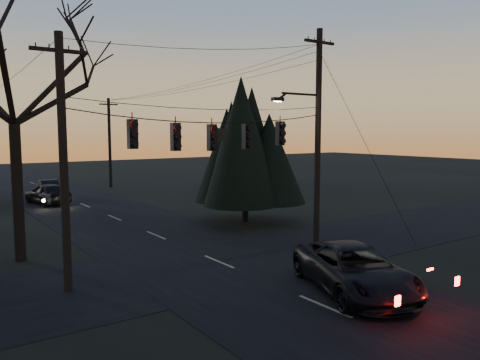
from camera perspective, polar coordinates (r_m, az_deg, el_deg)
ground_plane at (r=12.76m, az=23.92°, el=-19.27°), size 160.00×160.00×0.00m
main_road at (r=28.19m, az=-13.63°, el=-5.12°), size 8.00×120.00×0.02m
cross_road at (r=19.46m, az=-2.59°, el=-9.95°), size 60.00×7.00×0.02m
utility_pole_right at (r=22.79m, az=9.25°, el=-7.67°), size 5.00×0.30×10.00m
utility_pole_left at (r=17.15m, az=-20.18°, el=-12.54°), size 1.80×0.30×8.50m
utility_pole_far_r at (r=46.78m, az=-15.46°, el=-0.84°), size 1.80×0.30×8.50m
span_signal_assembly at (r=18.59m, az=-3.29°, el=5.45°), size 11.50×0.44×1.67m
bare_tree_left at (r=21.17m, az=-26.09°, el=12.17°), size 9.73×9.73×11.22m
evergreen_right at (r=27.46m, az=0.64°, el=3.88°), size 4.57×4.57×7.51m
suv_near at (r=16.18m, az=13.78°, el=-10.59°), size 4.41×6.11×1.54m
sedan_oncoming_a at (r=37.15m, az=-22.40°, el=-1.55°), size 2.72×4.91×1.58m
sedan_oncoming_b at (r=42.63m, az=-22.36°, el=-0.84°), size 1.61×3.97×1.28m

